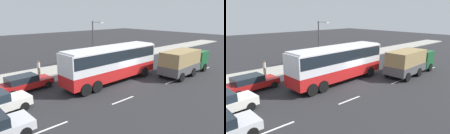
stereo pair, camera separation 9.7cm
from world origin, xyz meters
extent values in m
plane|color=#28282B|center=(0.00, 0.00, 0.00)|extent=(120.00, 120.00, 0.00)
cube|color=#A8A399|center=(0.00, 9.11, 0.07)|extent=(80.00, 4.00, 0.15)
cube|color=white|center=(-9.93, -2.93, 0.00)|extent=(2.40, 0.16, 0.01)
cube|color=white|center=(-3.65, -2.93, 0.00)|extent=(2.40, 0.16, 0.01)
cube|color=white|center=(3.51, -2.93, 0.00)|extent=(2.40, 0.16, 0.01)
cube|color=white|center=(9.95, -2.93, 0.00)|extent=(2.40, 0.16, 0.01)
cube|color=white|center=(11.02, -2.93, 0.00)|extent=(2.40, 0.16, 0.01)
cube|color=red|center=(-1.24, 1.14, 1.09)|extent=(10.80, 2.83, 1.09)
cube|color=silver|center=(-1.24, 1.14, 2.58)|extent=(10.80, 2.83, 1.89)
cube|color=black|center=(-1.24, 1.14, 2.86)|extent=(10.59, 2.85, 1.04)
cube|color=black|center=(4.07, 1.30, 2.68)|extent=(0.19, 2.30, 1.51)
cube|color=silver|center=(-1.24, 1.14, 3.59)|extent=(10.37, 2.66, 0.12)
cylinder|color=black|center=(2.49, 2.45, 0.55)|extent=(1.11, 0.33, 1.10)
cylinder|color=black|center=(2.56, 0.05, 0.55)|extent=(1.11, 0.33, 1.10)
cylinder|color=black|center=(-4.24, 2.24, 0.55)|extent=(1.11, 0.33, 1.10)
cylinder|color=black|center=(-4.17, -0.15, 0.55)|extent=(1.11, 0.33, 1.10)
cylinder|color=black|center=(-5.44, 2.21, 0.55)|extent=(1.11, 0.33, 1.10)
cylinder|color=black|center=(-5.37, -0.19, 0.55)|extent=(1.11, 0.33, 1.10)
cube|color=#19592D|center=(9.65, -2.16, 1.45)|extent=(2.13, 2.53, 1.94)
cube|color=#4C4C4F|center=(5.79, -2.34, 0.93)|extent=(5.40, 2.68, 0.90)
cube|color=#997F51|center=(5.79, -2.34, 2.12)|extent=(5.18, 2.57, 1.48)
cylinder|color=black|center=(9.70, -0.99, 0.48)|extent=(0.97, 0.32, 0.96)
cylinder|color=black|center=(9.81, -3.33, 0.48)|extent=(0.97, 0.32, 0.96)
cylinder|color=black|center=(6.65, -1.13, 0.48)|extent=(0.97, 0.32, 0.96)
cylinder|color=black|center=(6.76, -3.47, 0.48)|extent=(0.97, 0.32, 0.96)
cylinder|color=black|center=(4.00, -1.25, 0.48)|extent=(0.97, 0.32, 0.96)
cylinder|color=black|center=(4.10, -3.59, 0.48)|extent=(0.97, 0.32, 0.96)
cylinder|color=black|center=(-11.42, -1.15, 0.32)|extent=(0.65, 0.22, 0.64)
cylinder|color=black|center=(-11.35, -2.96, 0.32)|extent=(0.65, 0.22, 0.64)
cylinder|color=black|center=(-10.36, 2.18, 0.32)|extent=(0.66, 0.26, 0.64)
cylinder|color=black|center=(-10.20, 0.50, 0.32)|extent=(0.66, 0.26, 0.64)
cube|color=#B21919|center=(-8.58, 4.54, 0.60)|extent=(4.71, 2.23, 0.56)
cube|color=black|center=(-8.98, 4.51, 1.16)|extent=(2.65, 1.90, 0.54)
cylinder|color=black|center=(-7.03, 5.56, 0.32)|extent=(0.66, 0.26, 0.64)
cylinder|color=black|center=(-6.88, 3.81, 0.32)|extent=(0.66, 0.26, 0.64)
cylinder|color=black|center=(-10.28, 5.27, 0.32)|extent=(0.66, 0.26, 0.64)
cylinder|color=black|center=(-10.13, 3.52, 0.32)|extent=(0.66, 0.26, 0.64)
cylinder|color=brown|center=(-5.91, 8.02, 0.55)|extent=(0.14, 0.14, 0.81)
cylinder|color=brown|center=(-6.07, 7.99, 0.55)|extent=(0.14, 0.14, 0.81)
cylinder|color=beige|center=(-5.99, 8.01, 1.26)|extent=(0.32, 0.32, 0.60)
sphere|color=brown|center=(-5.99, 8.01, 1.67)|extent=(0.22, 0.22, 0.22)
cylinder|color=#47474C|center=(1.37, 7.74, 3.03)|extent=(0.16, 0.16, 5.76)
cylinder|color=#47474C|center=(2.09, 7.74, 5.76)|extent=(1.44, 0.10, 0.10)
cube|color=silver|center=(2.81, 7.74, 5.66)|extent=(0.50, 0.24, 0.16)
camera|label=1|loc=(-14.50, -13.69, 6.70)|focal=32.71mm
camera|label=2|loc=(-14.57, -13.62, 6.70)|focal=32.71mm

